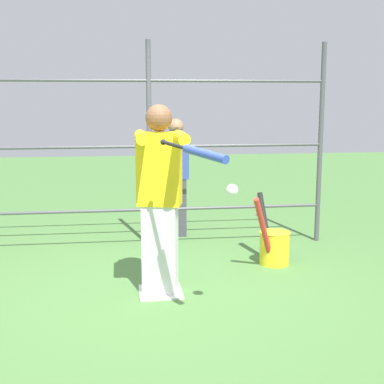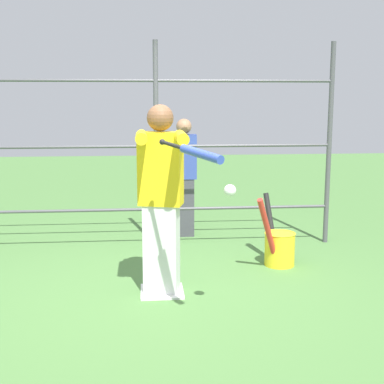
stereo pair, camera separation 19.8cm
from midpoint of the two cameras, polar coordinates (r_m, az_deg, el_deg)
name	(u,v)px [view 2 (the right image)]	position (r m, az deg, el deg)	size (l,w,h in m)	color
ground_plane	(162,292)	(5.13, -2.09, -10.67)	(24.00, 24.00, 0.00)	#4C7A3D
home_plate	(162,291)	(5.13, -2.10, -10.56)	(0.40, 0.40, 0.02)	white
fence_backstop	(156,146)	(6.42, -2.94, 4.89)	(4.32, 0.06, 2.47)	#4C4C51
batter	(161,194)	(4.86, -2.16, -0.22)	(0.44, 0.67, 1.75)	silver
baseball_bat_swinging	(196,152)	(3.94, 1.84, 4.26)	(0.43, 0.74, 0.13)	black
softball_in_flight	(230,190)	(4.18, 5.43, 0.16)	(0.10, 0.10, 0.10)	white
bat_bucket	(278,245)	(5.95, 10.11, -5.61)	(0.52, 0.85, 0.82)	yellow
bystander_behind_fence	(184,176)	(6.97, -0.04, 1.74)	(0.32, 0.20, 1.54)	#3F3F47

